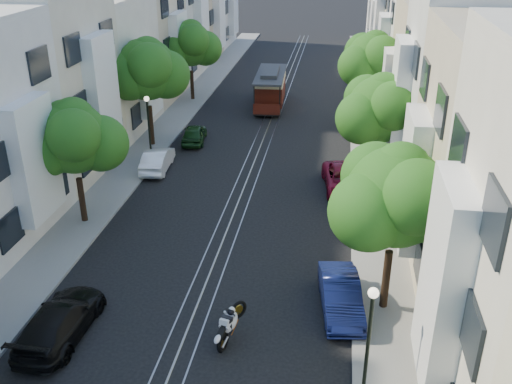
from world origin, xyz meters
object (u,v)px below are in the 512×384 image
at_px(parked_car_w_far, 194,134).
at_px(parked_car_w_near, 60,320).
at_px(tree_w_c, 147,71).
at_px(lamp_east, 370,329).
at_px(tree_e_d, 374,61).
at_px(tree_w_d, 191,45).
at_px(tree_e_b, 397,199).
at_px(parked_car_e_mid, 341,295).
at_px(parked_car_w_mid, 157,160).
at_px(lamp_west, 148,119).
at_px(parked_car_e_far, 344,180).
at_px(cable_car, 270,87).
at_px(sportbike_rider, 229,323).
at_px(tree_w_b, 74,140).
at_px(tree_e_c, 381,111).

bearing_deg(parked_car_w_far, parked_car_w_near, 83.55).
bearing_deg(tree_w_c, lamp_east, -57.35).
bearing_deg(tree_e_d, tree_w_d, 160.85).
bearing_deg(parked_car_w_near, lamp_east, 172.27).
xyz_separation_m(tree_e_b, tree_w_d, (-14.40, 27.00, -0.13)).
distance_m(tree_e_b, parked_car_w_far, 21.17).
xyz_separation_m(parked_car_e_mid, parked_car_w_mid, (-11.14, 12.40, -0.02)).
height_order(lamp_west, parked_car_e_far, lamp_west).
height_order(lamp_west, parked_car_w_far, lamp_west).
height_order(tree_w_d, parked_car_e_mid, tree_w_d).
bearing_deg(lamp_east, tree_w_c, 122.65).
bearing_deg(cable_car, parked_car_e_far, -70.94).
bearing_deg(parked_car_w_far, cable_car, -120.86).
relative_size(lamp_east, cable_car, 0.58).
bearing_deg(parked_car_w_near, parked_car_w_far, -88.57).
relative_size(tree_w_c, lamp_west, 1.71).
distance_m(tree_e_b, parked_car_w_mid, 18.10).
relative_size(tree_w_c, parked_car_w_mid, 1.81).
distance_m(lamp_east, parked_car_e_mid, 5.18).
relative_size(lamp_west, sportbike_rider, 2.20).
distance_m(parked_car_e_far, parked_car_w_mid, 11.28).
xyz_separation_m(tree_e_d, cable_car, (-7.76, 4.26, -3.25)).
relative_size(tree_w_d, lamp_west, 1.57).
bearing_deg(lamp_east, parked_car_w_mid, 124.92).
xyz_separation_m(lamp_east, lamp_west, (-12.60, 18.00, 0.00)).
bearing_deg(lamp_east, tree_e_d, 87.96).
relative_size(tree_e_d, cable_car, 0.95).
relative_size(tree_w_d, parked_car_w_far, 1.79).
bearing_deg(tree_e_d, parked_car_w_mid, -142.32).
bearing_deg(parked_car_e_far, lamp_west, 161.23).
distance_m(sportbike_rider, parked_car_e_mid, 4.55).
relative_size(lamp_west, cable_car, 0.58).
distance_m(lamp_west, parked_car_e_mid, 17.98).
xyz_separation_m(tree_w_b, parked_car_e_mid, (12.68, -5.33, -3.73)).
height_order(tree_e_c, sportbike_rider, tree_e_c).
distance_m(tree_e_c, parked_car_e_mid, 12.12).
height_order(tree_e_b, lamp_west, tree_e_b).
xyz_separation_m(lamp_west, parked_car_e_far, (11.90, -2.31, -2.19)).
distance_m(tree_w_b, lamp_east, 16.81).
bearing_deg(tree_w_b, sportbike_rider, -41.23).
relative_size(lamp_east, parked_car_e_far, 0.89).
xyz_separation_m(tree_e_b, tree_e_d, (0.00, 22.00, 0.13)).
relative_size(tree_e_b, tree_w_d, 1.03).
relative_size(parked_car_e_mid, parked_car_w_near, 0.88).
distance_m(tree_w_c, cable_car, 12.70).
distance_m(tree_e_d, tree_w_c, 15.60).
xyz_separation_m(tree_w_c, parked_car_e_mid, (12.68, -16.33, -4.40)).
bearing_deg(tree_e_b, tree_w_d, 118.07).
distance_m(tree_w_c, parked_car_w_mid, 6.12).
xyz_separation_m(parked_car_e_far, parked_car_w_near, (-10.00, -14.06, 0.02)).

